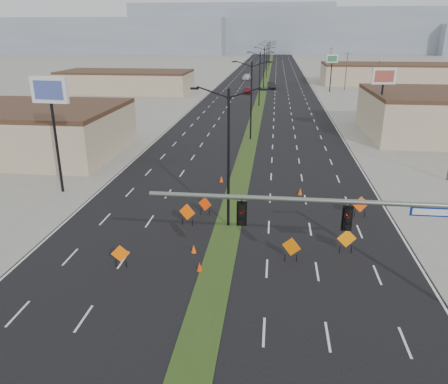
# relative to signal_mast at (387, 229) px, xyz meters

# --- Properties ---
(ground) EXTENTS (600.00, 600.00, 0.00)m
(ground) POSITION_rel_signal_mast_xyz_m (-8.56, -2.00, -4.79)
(ground) COLOR gray
(ground) RESTS_ON ground
(road_surface) EXTENTS (25.00, 400.00, 0.02)m
(road_surface) POSITION_rel_signal_mast_xyz_m (-8.56, 98.00, -4.79)
(road_surface) COLOR black
(road_surface) RESTS_ON ground
(median_strip) EXTENTS (2.00, 400.00, 0.04)m
(median_strip) POSITION_rel_signal_mast_xyz_m (-8.56, 98.00, -4.79)
(median_strip) COLOR #2E3F16
(median_strip) RESTS_ON ground
(building_sw_far) EXTENTS (30.00, 14.00, 4.50)m
(building_sw_far) POSITION_rel_signal_mast_xyz_m (-40.56, 83.00, -2.54)
(building_sw_far) COLOR tan
(building_sw_far) RESTS_ON ground
(building_se_far) EXTENTS (44.00, 16.00, 5.00)m
(building_se_far) POSITION_rel_signal_mast_xyz_m (29.44, 108.00, -2.29)
(building_se_far) COLOR tan
(building_se_far) RESTS_ON ground
(mesa_west) EXTENTS (180.00, 50.00, 22.00)m
(mesa_west) POSITION_rel_signal_mast_xyz_m (-128.56, 278.00, 6.21)
(mesa_west) COLOR gray
(mesa_west) RESTS_ON ground
(mesa_center) EXTENTS (220.00, 50.00, 28.00)m
(mesa_center) POSITION_rel_signal_mast_xyz_m (31.44, 298.00, 9.21)
(mesa_center) COLOR gray
(mesa_center) RESTS_ON ground
(mesa_backdrop) EXTENTS (140.00, 50.00, 32.00)m
(mesa_backdrop) POSITION_rel_signal_mast_xyz_m (-38.56, 318.00, 11.21)
(mesa_backdrop) COLOR gray
(mesa_backdrop) RESTS_ON ground
(signal_mast) EXTENTS (16.30, 0.60, 8.00)m
(signal_mast) POSITION_rel_signal_mast_xyz_m (0.00, 0.00, 0.00)
(signal_mast) COLOR slate
(signal_mast) RESTS_ON ground
(streetlight_0) EXTENTS (5.15, 0.24, 10.02)m
(streetlight_0) POSITION_rel_signal_mast_xyz_m (-8.56, 10.00, 0.63)
(streetlight_0) COLOR black
(streetlight_0) RESTS_ON ground
(streetlight_1) EXTENTS (5.15, 0.24, 10.02)m
(streetlight_1) POSITION_rel_signal_mast_xyz_m (-8.56, 38.00, 0.63)
(streetlight_1) COLOR black
(streetlight_1) RESTS_ON ground
(streetlight_2) EXTENTS (5.15, 0.24, 10.02)m
(streetlight_2) POSITION_rel_signal_mast_xyz_m (-8.56, 66.00, 0.63)
(streetlight_2) COLOR black
(streetlight_2) RESTS_ON ground
(streetlight_3) EXTENTS (5.15, 0.24, 10.02)m
(streetlight_3) POSITION_rel_signal_mast_xyz_m (-8.56, 94.00, 0.63)
(streetlight_3) COLOR black
(streetlight_3) RESTS_ON ground
(streetlight_4) EXTENTS (5.15, 0.24, 10.02)m
(streetlight_4) POSITION_rel_signal_mast_xyz_m (-8.56, 122.00, 0.63)
(streetlight_4) COLOR black
(streetlight_4) RESTS_ON ground
(streetlight_5) EXTENTS (5.15, 0.24, 10.02)m
(streetlight_5) POSITION_rel_signal_mast_xyz_m (-8.56, 150.00, 0.63)
(streetlight_5) COLOR black
(streetlight_5) RESTS_ON ground
(streetlight_6) EXTENTS (5.15, 0.24, 10.02)m
(streetlight_6) POSITION_rel_signal_mast_xyz_m (-8.56, 178.00, 0.63)
(streetlight_6) COLOR black
(streetlight_6) RESTS_ON ground
(utility_pole_1) EXTENTS (1.60, 0.20, 9.00)m
(utility_pole_1) POSITION_rel_signal_mast_xyz_m (11.44, 58.00, -0.12)
(utility_pole_1) COLOR #4C3823
(utility_pole_1) RESTS_ON ground
(utility_pole_2) EXTENTS (1.60, 0.20, 9.00)m
(utility_pole_2) POSITION_rel_signal_mast_xyz_m (11.44, 93.00, -0.12)
(utility_pole_2) COLOR #4C3823
(utility_pole_2) RESTS_ON ground
(utility_pole_3) EXTENTS (1.60, 0.20, 9.00)m
(utility_pole_3) POSITION_rel_signal_mast_xyz_m (11.44, 128.00, -0.12)
(utility_pole_3) COLOR #4C3823
(utility_pole_3) RESTS_ON ground
(car_left) EXTENTS (2.15, 4.45, 1.46)m
(car_left) POSITION_rel_signal_mast_xyz_m (-11.95, 84.09, -4.06)
(car_left) COLOR maroon
(car_left) RESTS_ON ground
(car_mid) EXTENTS (2.25, 5.07, 1.62)m
(car_mid) POSITION_rel_signal_mast_xyz_m (-6.50, 93.93, -3.98)
(car_mid) COLOR black
(car_mid) RESTS_ON ground
(car_far) EXTENTS (2.56, 5.36, 1.51)m
(car_far) POSITION_rel_signal_mast_xyz_m (-14.28, 115.50, -4.04)
(car_far) COLOR silver
(car_far) RESTS_ON ground
(construction_sign_0) EXTENTS (1.10, 0.26, 1.48)m
(construction_sign_0) POSITION_rel_signal_mast_xyz_m (-14.39, 3.18, -3.93)
(construction_sign_0) COLOR #FF6305
(construction_sign_0) RESTS_ON ground
(construction_sign_1) EXTENTS (1.26, 0.40, 1.73)m
(construction_sign_1) POSITION_rel_signal_mast_xyz_m (-11.56, 9.65, -3.77)
(construction_sign_1) COLOR #F85805
(construction_sign_1) RESTS_ON ground
(construction_sign_2) EXTENTS (1.07, 0.48, 1.52)m
(construction_sign_2) POSITION_rel_signal_mast_xyz_m (-10.56, 11.71, -3.90)
(construction_sign_2) COLOR #FF3C05
(construction_sign_2) RESTS_ON ground
(construction_sign_3) EXTENTS (1.15, 0.54, 1.65)m
(construction_sign_3) POSITION_rel_signal_mast_xyz_m (-4.10, 5.07, -3.82)
(construction_sign_3) COLOR #D56404
(construction_sign_3) RESTS_ON ground
(construction_sign_4) EXTENTS (1.26, 0.20, 1.69)m
(construction_sign_4) POSITION_rel_signal_mast_xyz_m (-0.54, 6.60, -3.80)
(construction_sign_4) COLOR orange
(construction_sign_4) RESTS_ON ground
(construction_sign_5) EXTENTS (1.27, 0.38, 1.74)m
(construction_sign_5) POSITION_rel_signal_mast_xyz_m (1.38, 12.69, -3.77)
(construction_sign_5) COLOR #FF4A05
(construction_sign_5) RESTS_ON ground
(cone_0) EXTENTS (0.40, 0.40, 0.59)m
(cone_0) POSITION_rel_signal_mast_xyz_m (-9.56, 3.27, -4.50)
(cone_0) COLOR #EB3404
(cone_0) RESTS_ON ground
(cone_1) EXTENTS (0.38, 0.38, 0.57)m
(cone_1) POSITION_rel_signal_mast_xyz_m (-10.33, 5.51, -4.51)
(cone_1) COLOR #FF5005
(cone_1) RESTS_ON ground
(cone_2) EXTENTS (0.44, 0.44, 0.62)m
(cone_2) POSITION_rel_signal_mast_xyz_m (-2.95, 17.19, -4.48)
(cone_2) COLOR #D94904
(cone_2) RESTS_ON ground
(cone_3) EXTENTS (0.42, 0.42, 0.59)m
(cone_3) POSITION_rel_signal_mast_xyz_m (-10.27, 19.85, -4.50)
(cone_3) COLOR #FF4005
(cone_3) RESTS_ON ground
(pole_sign_west) EXTENTS (3.31, 0.71, 10.08)m
(pole_sign_west) POSITION_rel_signal_mast_xyz_m (-24.15, 15.62, 3.47)
(pole_sign_west) COLOR black
(pole_sign_west) RESTS_ON ground
(pole_sign_east_near) EXTENTS (3.05, 0.80, 9.31)m
(pole_sign_east_near) POSITION_rel_signal_mast_xyz_m (8.04, 39.06, 2.79)
(pole_sign_east_near) COLOR black
(pole_sign_east_near) RESTS_ON ground
(pole_sign_east_far) EXTENTS (2.80, 0.93, 8.54)m
(pole_sign_east_far) POSITION_rel_signal_mast_xyz_m (7.48, 89.71, 2.12)
(pole_sign_east_far) COLOR black
(pole_sign_east_far) RESTS_ON ground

